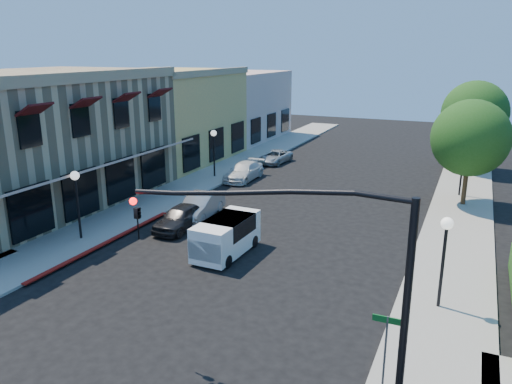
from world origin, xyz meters
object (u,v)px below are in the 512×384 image
at_px(white_van, 226,234).
at_px(parked_car_c, 244,171).
at_px(lamppost_right_near, 445,240).
at_px(parked_car_b, 200,206).
at_px(lamppost_left_far, 214,141).
at_px(signal_mast_arm, 322,260).
at_px(street_name_sign, 386,343).
at_px(parked_car_d, 275,157).
at_px(lamppost_right_far, 464,156).
at_px(lamppost_left_near, 76,188).
at_px(street_tree_a, 470,138).
at_px(street_tree_b, 475,113).
at_px(parked_car_a, 180,217).

bearing_deg(white_van, parked_car_c, 111.94).
relative_size(lamppost_right_near, parked_car_b, 0.86).
relative_size(lamppost_right_near, white_van, 0.90).
bearing_deg(parked_car_c, lamppost_left_far, -173.76).
bearing_deg(lamppost_right_near, parked_car_b, 157.39).
xyz_separation_m(signal_mast_arm, parked_car_b, (-10.66, 12.04, -3.40)).
relative_size(street_name_sign, parked_car_d, 0.65).
relative_size(parked_car_c, parked_car_d, 1.14).
relative_size(lamppost_right_far, parked_car_c, 0.82).
bearing_deg(lamppost_left_near, street_name_sign, -19.93).
bearing_deg(parked_car_b, street_tree_a, 26.64).
height_order(lamppost_left_far, parked_car_d, lamppost_left_far).
bearing_deg(lamppost_right_far, lamppost_right_near, -90.00).
bearing_deg(street_tree_b, signal_mast_arm, -95.51).
height_order(street_tree_b, parked_car_c, street_tree_b).
distance_m(signal_mast_arm, lamppost_left_near, 15.82).
xyz_separation_m(lamppost_right_far, parked_car_a, (-13.30, -12.56, -2.08)).
distance_m(parked_car_a, parked_car_c, 10.91).
distance_m(street_tree_b, lamppost_right_near, 24.07).
distance_m(lamppost_right_far, white_van, 17.55).
bearing_deg(street_tree_b, lamppost_right_far, -92.15).
bearing_deg(street_tree_a, lamppost_left_far, 180.00).
xyz_separation_m(signal_mast_arm, lamppost_right_far, (2.64, 22.50, -1.35)).
height_order(lamppost_right_near, parked_car_a, lamppost_right_near).
bearing_deg(white_van, lamppost_right_near, -8.09).
bearing_deg(lamppost_right_far, parked_car_a, -136.63).
relative_size(street_tree_a, parked_car_a, 1.70).
xyz_separation_m(street_tree_a, parked_car_a, (-13.60, -10.56, -3.54)).
xyz_separation_m(lamppost_left_far, parked_car_c, (2.30, 0.26, -2.10)).
distance_m(signal_mast_arm, parked_car_b, 16.44).
bearing_deg(street_tree_a, street_name_sign, -93.76).
height_order(lamppost_right_near, parked_car_c, lamppost_right_near).
relative_size(lamppost_left_far, parked_car_c, 0.82).
bearing_deg(parked_car_b, lamppost_right_near, -27.86).
xyz_separation_m(parked_car_b, parked_car_d, (-1.40, 14.93, -0.15)).
distance_m(street_tree_a, parked_car_c, 15.42).
bearing_deg(parked_car_b, lamppost_right_far, 32.93).
bearing_deg(parked_car_a, lamppost_right_far, 42.91).
bearing_deg(street_tree_a, parked_car_d, 156.67).
relative_size(lamppost_left_far, parked_car_a, 0.93).
relative_size(lamppost_right_far, parked_car_a, 0.93).
relative_size(parked_car_b, parked_car_c, 0.96).
bearing_deg(white_van, lamppost_right_far, 57.03).
xyz_separation_m(street_tree_b, street_name_sign, (-1.30, -29.80, -2.85)).
xyz_separation_m(lamppost_left_far, white_van, (7.50, -12.65, -1.73)).
bearing_deg(signal_mast_arm, parked_car_b, 131.51).
relative_size(signal_mast_arm, white_van, 2.03).
xyz_separation_m(street_tree_a, signal_mast_arm, (-2.94, -20.50, -0.11)).
distance_m(lamppost_left_near, lamppost_right_near, 17.00).
height_order(lamppost_left_near, parked_car_b, lamppost_left_near).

